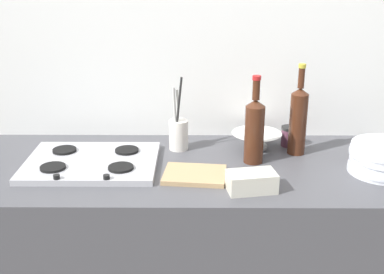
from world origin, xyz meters
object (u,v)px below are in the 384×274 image
Objects in this scene: wine_bottle_mid_left at (254,129)px; mixing_bowl at (256,139)px; stovetop_hob at (92,162)px; plate_stack at (383,159)px; butter_dish at (252,182)px; wine_bottle_leftmost at (298,119)px; utensil_crock at (178,133)px; condiment_jar_front at (289,136)px; cutting_board at (195,175)px.

wine_bottle_mid_left reaches higher than mixing_bowl.
mixing_bowl reaches higher than stovetop_hob.
plate_stack is 1.52× the size of butter_dish.
utensil_crock is at bearing 175.12° from wine_bottle_leftmost.
mixing_bowl is at bearing -171.36° from condiment_jar_front.
plate_stack reaches higher than butter_dish.
plate_stack is at bearing 3.75° from cutting_board.
wine_bottle_leftmost is at bearing -79.99° from condiment_jar_front.
condiment_jar_front is at bearing 15.13° from stovetop_hob.
condiment_jar_front is at bearing 8.64° from mixing_bowl.
condiment_jar_front is (-0.31, 0.28, -0.01)m from plate_stack.
stovetop_hob is at bearing -164.87° from condiment_jar_front.
butter_dish reaches higher than stovetop_hob.
mixing_bowl is 0.34m from utensil_crock.
butter_dish is (-0.03, -0.26, -0.10)m from wine_bottle_mid_left.
wine_bottle_leftmost reaches higher than cutting_board.
wine_bottle_leftmost is at bearing 146.42° from plate_stack.
wine_bottle_leftmost is 1.18× the size of utensil_crock.
butter_dish is 0.49m from condiment_jar_front.
plate_stack is 0.36m from wine_bottle_leftmost.
mixing_bowl is 0.14m from condiment_jar_front.
utensil_crock is at bearing 163.27° from plate_stack.
utensil_crock is 1.40× the size of cutting_board.
cutting_board is (-0.23, -0.15, -0.13)m from wine_bottle_mid_left.
stovetop_hob is at bearing 165.27° from cutting_board.
condiment_jar_front is 0.53m from cutting_board.
wine_bottle_mid_left is at bearing -101.13° from mixing_bowl.
stovetop_hob is 1.36× the size of wine_bottle_leftmost.
wine_bottle_leftmost is at bearing 26.45° from wine_bottle_mid_left.
plate_stack is 0.82m from utensil_crock.
wine_bottle_mid_left reaches higher than stovetop_hob.
plate_stack is 0.50m from wine_bottle_mid_left.
stovetop_hob is 0.42m from cutting_board.
cutting_board is at bearing -14.73° from stovetop_hob.
plate_stack is at bearing -3.06° from stovetop_hob.
wine_bottle_leftmost is 1.65× the size of cutting_board.
utensil_crock is at bearing -174.65° from condiment_jar_front.
plate_stack is 0.72m from cutting_board.
utensil_crock reaches higher than condiment_jar_front.
condiment_jar_front reaches higher than butter_dish.
wine_bottle_mid_left is at bearing 168.31° from plate_stack.
butter_dish is at bearing -97.60° from wine_bottle_mid_left.
stovetop_hob is 5.90× the size of condiment_jar_front.
wine_bottle_leftmost is 0.50m from utensil_crock.
wine_bottle_leftmost reaches higher than stovetop_hob.
butter_dish is (-0.07, -0.42, -0.00)m from mixing_bowl.
utensil_crock is at bearing 103.73° from cutting_board.
wine_bottle_mid_left is 0.27m from condiment_jar_front.
mixing_bowl is at bearing 3.94° from utensil_crock.
butter_dish reaches higher than cutting_board.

